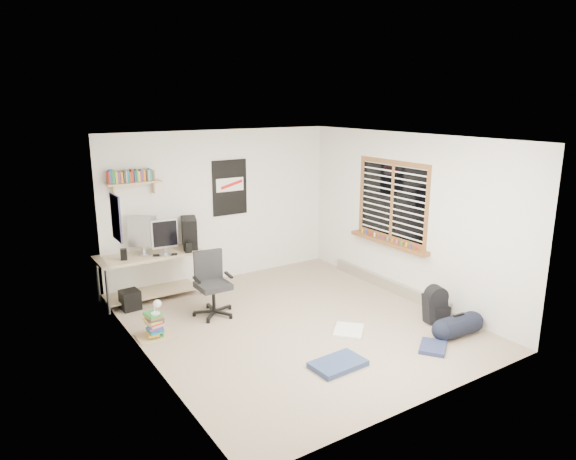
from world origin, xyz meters
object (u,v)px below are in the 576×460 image
backpack (435,308)px  duffel_bag (458,326)px  desk (150,275)px  office_chair (213,282)px  book_stack (154,326)px

backpack → duffel_bag: (-0.10, -0.47, -0.06)m
desk → duffel_bag: desk is taller
office_chair → duffel_bag: size_ratio=1.67×
duffel_bag → office_chair: bearing=138.9°
office_chair → duffel_bag: (2.36, -2.31, -0.35)m
office_chair → book_stack: (-0.94, -0.22, -0.34)m
desk → duffel_bag: 4.49m
desk → backpack: desk is taller
backpack → book_stack: (-3.39, 1.63, -0.05)m
desk → backpack: (3.00, -2.96, -0.16)m
desk → book_stack: desk is taller
desk → backpack: 4.21m
office_chair → desk: bearing=121.9°
duffel_bag → book_stack: (-3.29, 2.10, 0.01)m
book_stack → duffel_bag: bearing=-32.5°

